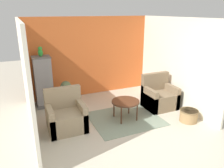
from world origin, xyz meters
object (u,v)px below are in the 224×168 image
parrot (40,52)px  wicker_basket (189,115)px  potted_plant (66,91)px  armchair_left (66,117)px  birdcage (43,82)px  armchair_right (159,97)px  coffee_table (126,103)px

parrot → wicker_basket: parrot is taller
potted_plant → wicker_basket: 3.44m
armchair_left → birdcage: bearing=99.3°
parrot → armchair_right: bearing=-26.4°
armchair_right → potted_plant: bearing=151.8°
armchair_left → wicker_basket: armchair_left is taller
birdcage → potted_plant: 0.69m
parrot → wicker_basket: bearing=-38.0°
coffee_table → potted_plant: 1.92m
coffee_table → armchair_right: size_ratio=0.73×
coffee_table → potted_plant: (-1.17, 1.52, -0.04)m
parrot → potted_plant: 1.32m
coffee_table → parrot: 2.70m
coffee_table → armchair_right: 1.24m
wicker_basket → potted_plant: bearing=138.5°
birdcage → wicker_basket: 4.04m
potted_plant → parrot: bearing=161.3°
armchair_right → potted_plant: (-2.38, 1.27, 0.10)m
armchair_left → armchair_right: bearing=3.1°
armchair_left → birdcage: birdcage is taller
armchair_left → parrot: (-0.26, 1.62, 1.27)m
birdcage → potted_plant: bearing=-18.5°
armchair_right → wicker_basket: armchair_right is taller
birdcage → potted_plant: size_ratio=2.01×
coffee_table → potted_plant: potted_plant is taller
armchair_right → birdcage: (-2.96, 1.47, 0.40)m
armchair_right → wicker_basket: (0.19, -1.00, -0.15)m
armchair_left → potted_plant: bearing=77.3°
potted_plant → wicker_basket: (2.57, -2.27, -0.26)m
coffee_table → armchair_left: size_ratio=0.73×
armchair_left → coffee_table: bearing=-3.8°
armchair_right → wicker_basket: 1.03m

